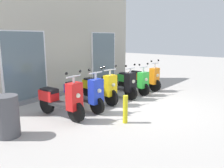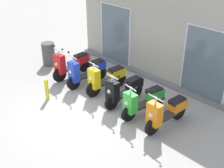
{
  "view_description": "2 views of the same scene",
  "coord_description": "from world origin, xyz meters",
  "views": [
    {
      "loc": [
        -5.76,
        -3.49,
        2.09
      ],
      "look_at": [
        -0.22,
        0.89,
        0.62
      ],
      "focal_mm": 36.08,
      "sensor_mm": 36.0,
      "label": 1
    },
    {
      "loc": [
        5.71,
        -4.55,
        4.88
      ],
      "look_at": [
        0.46,
        0.55,
        0.89
      ],
      "focal_mm": 47.0,
      "sensor_mm": 36.0,
      "label": 2
    }
  ],
  "objects": [
    {
      "name": "ground_plane",
      "position": [
        0.0,
        0.0,
        0.0
      ],
      "size": [
        40.0,
        40.0,
        0.0
      ],
      "primitive_type": "plane",
      "color": "#A8A39E"
    },
    {
      "name": "scooter_red",
      "position": [
        -2.15,
        1.05,
        0.5
      ],
      "size": [
        0.52,
        1.67,
        1.29
      ],
      "color": "black",
      "rests_on": "ground_plane"
    },
    {
      "name": "scooter_blue",
      "position": [
        -1.31,
        1.05,
        0.5
      ],
      "size": [
        0.53,
        1.63,
        1.29
      ],
      "color": "black",
      "rests_on": "ground_plane"
    },
    {
      "name": "scooter_orange",
      "position": [
        2.05,
        1.03,
        0.48
      ],
      "size": [
        0.57,
        1.58,
        1.24
      ],
      "color": "black",
      "rests_on": "ground_plane"
    },
    {
      "name": "curb_bollard",
      "position": [
        -1.41,
        -0.47,
        0.35
      ],
      "size": [
        0.12,
        0.12,
        0.7
      ],
      "primitive_type": "cylinder",
      "color": "yellow",
      "rests_on": "ground_plane"
    },
    {
      "name": "scooter_green",
      "position": [
        1.25,
        1.03,
        0.48
      ],
      "size": [
        0.59,
        1.52,
        1.18
      ],
      "color": "black",
      "rests_on": "ground_plane"
    },
    {
      "name": "trash_bin",
      "position": [
        -3.6,
        1.05,
        0.45
      ],
      "size": [
        0.49,
        0.49,
        0.9
      ],
      "primitive_type": "cylinder",
      "color": "#4C4C51",
      "rests_on": "ground_plane"
    },
    {
      "name": "scooter_yellow",
      "position": [
        -0.47,
        1.18,
        0.51
      ],
      "size": [
        0.56,
        1.6,
        1.26
      ],
      "color": "black",
      "rests_on": "ground_plane"
    },
    {
      "name": "storefront_facade",
      "position": [
        0.0,
        3.21,
        1.91
      ],
      "size": [
        7.28,
        0.5,
        3.97
      ],
      "color": "#B2AD9E",
      "rests_on": "ground_plane"
    },
    {
      "name": "scooter_black",
      "position": [
        0.43,
        1.07,
        0.49
      ],
      "size": [
        0.55,
        1.53,
        1.22
      ],
      "color": "black",
      "rests_on": "ground_plane"
    }
  ]
}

